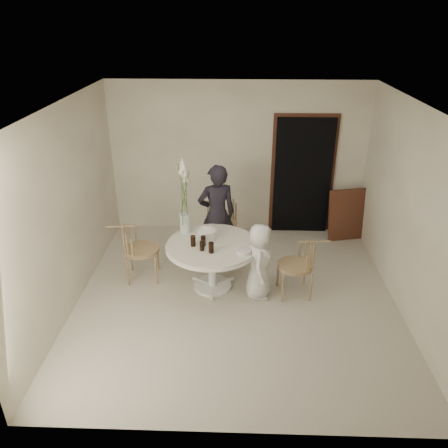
{
  "coord_description": "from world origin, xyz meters",
  "views": [
    {
      "loc": [
        0.01,
        -5.18,
        3.72
      ],
      "look_at": [
        -0.18,
        0.3,
        1.02
      ],
      "focal_mm": 35.0,
      "sensor_mm": 36.0,
      "label": 1
    }
  ],
  "objects_px": {
    "girl": "(217,215)",
    "boy": "(259,262)",
    "table": "(212,251)",
    "birthday_cake": "(207,234)",
    "chair_left": "(133,244)",
    "chair_right": "(304,260)",
    "chair_far": "(222,214)",
    "flower_vase": "(184,204)"
  },
  "relations": [
    {
      "from": "girl",
      "to": "boy",
      "type": "distance_m",
      "value": 1.19
    },
    {
      "from": "flower_vase",
      "to": "girl",
      "type": "bearing_deg",
      "value": 43.71
    },
    {
      "from": "chair_left",
      "to": "birthday_cake",
      "type": "distance_m",
      "value": 1.13
    },
    {
      "from": "chair_far",
      "to": "boy",
      "type": "height_order",
      "value": "boy"
    },
    {
      "from": "birthday_cake",
      "to": "flower_vase",
      "type": "height_order",
      "value": "flower_vase"
    },
    {
      "from": "table",
      "to": "flower_vase",
      "type": "distance_m",
      "value": 0.79
    },
    {
      "from": "chair_far",
      "to": "girl",
      "type": "xyz_separation_m",
      "value": [
        -0.06,
        -0.45,
        0.2
      ]
    },
    {
      "from": "girl",
      "to": "birthday_cake",
      "type": "xyz_separation_m",
      "value": [
        -0.11,
        -0.6,
        -0.03
      ]
    },
    {
      "from": "table",
      "to": "girl",
      "type": "xyz_separation_m",
      "value": [
        0.03,
        0.78,
        0.21
      ]
    },
    {
      "from": "chair_right",
      "to": "chair_left",
      "type": "distance_m",
      "value": 2.52
    },
    {
      "from": "table",
      "to": "boy",
      "type": "xyz_separation_m",
      "value": [
        0.67,
        -0.19,
        -0.05
      ]
    },
    {
      "from": "boy",
      "to": "chair_right",
      "type": "bearing_deg",
      "value": -78.62
    },
    {
      "from": "girl",
      "to": "boy",
      "type": "bearing_deg",
      "value": 107.47
    },
    {
      "from": "flower_vase",
      "to": "chair_left",
      "type": "bearing_deg",
      "value": -169.4
    },
    {
      "from": "chair_far",
      "to": "girl",
      "type": "distance_m",
      "value": 0.5
    },
    {
      "from": "chair_right",
      "to": "flower_vase",
      "type": "relative_size",
      "value": 0.73
    },
    {
      "from": "girl",
      "to": "chair_far",
      "type": "bearing_deg",
      "value": -113.82
    },
    {
      "from": "boy",
      "to": "birthday_cake",
      "type": "distance_m",
      "value": 0.87
    },
    {
      "from": "birthday_cake",
      "to": "boy",
      "type": "bearing_deg",
      "value": -26.31
    },
    {
      "from": "chair_far",
      "to": "chair_left",
      "type": "bearing_deg",
      "value": -131.65
    },
    {
      "from": "chair_left",
      "to": "table",
      "type": "bearing_deg",
      "value": -106.11
    },
    {
      "from": "table",
      "to": "chair_left",
      "type": "distance_m",
      "value": 1.22
    },
    {
      "from": "birthday_cake",
      "to": "flower_vase",
      "type": "distance_m",
      "value": 0.54
    },
    {
      "from": "flower_vase",
      "to": "chair_far",
      "type": "bearing_deg",
      "value": 59.81
    },
    {
      "from": "table",
      "to": "chair_left",
      "type": "bearing_deg",
      "value": 170.07
    },
    {
      "from": "flower_vase",
      "to": "table",
      "type": "bearing_deg",
      "value": -40.37
    },
    {
      "from": "chair_left",
      "to": "flower_vase",
      "type": "height_order",
      "value": "flower_vase"
    },
    {
      "from": "boy",
      "to": "chair_left",
      "type": "bearing_deg",
      "value": 82.04
    },
    {
      "from": "chair_far",
      "to": "flower_vase",
      "type": "distance_m",
      "value": 1.16
    },
    {
      "from": "chair_right",
      "to": "boy",
      "type": "bearing_deg",
      "value": -87.79
    },
    {
      "from": "chair_left",
      "to": "girl",
      "type": "height_order",
      "value": "girl"
    },
    {
      "from": "boy",
      "to": "birthday_cake",
      "type": "bearing_deg",
      "value": 67.89
    },
    {
      "from": "chair_far",
      "to": "girl",
      "type": "height_order",
      "value": "girl"
    },
    {
      "from": "chair_far",
      "to": "boy",
      "type": "xyz_separation_m",
      "value": [
        0.57,
        -1.43,
        -0.06
      ]
    },
    {
      "from": "chair_left",
      "to": "boy",
      "type": "distance_m",
      "value": 1.91
    },
    {
      "from": "chair_far",
      "to": "birthday_cake",
      "type": "relative_size",
      "value": 3.64
    },
    {
      "from": "chair_left",
      "to": "chair_far",
      "type": "bearing_deg",
      "value": -57.71
    },
    {
      "from": "table",
      "to": "chair_left",
      "type": "relative_size",
      "value": 1.47
    },
    {
      "from": "chair_left",
      "to": "boy",
      "type": "relative_size",
      "value": 0.8
    },
    {
      "from": "chair_far",
      "to": "table",
      "type": "bearing_deg",
      "value": -84.46
    },
    {
      "from": "table",
      "to": "birthday_cake",
      "type": "height_order",
      "value": "birthday_cake"
    },
    {
      "from": "table",
      "to": "chair_right",
      "type": "distance_m",
      "value": 1.31
    }
  ]
}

